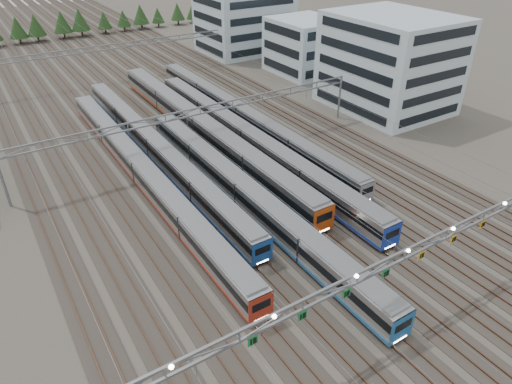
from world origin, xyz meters
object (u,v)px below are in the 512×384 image
train_c (244,193)px  depot_bldg_north (244,22)px  train_f (242,115)px  gantry_near (405,257)px  train_b (155,147)px  train_a (142,171)px  train_d (201,127)px  depot_bldg_mid (306,46)px  gantry_mid (201,116)px  gantry_far (110,51)px  train_e (248,139)px  depot_bldg_south (389,63)px

train_c → depot_bldg_north: bearing=58.8°
train_f → gantry_near: size_ratio=1.12×
train_b → train_f: size_ratio=0.97×
train_a → depot_bldg_north: bearing=47.7°
train_d → depot_bldg_mid: 43.73m
train_c → train_d: size_ratio=0.84×
train_c → train_f: 26.68m
train_b → train_c: train_c is taller
gantry_mid → depot_bldg_mid: depot_bldg_mid is taller
train_a → gantry_far: (11.25, 48.80, 4.39)m
train_f → depot_bldg_north: (27.03, 43.94, 5.74)m
gantry_near → gantry_far: bearing=90.0°
train_e → train_c: bearing=-123.6°
train_f → gantry_mid: (-11.25, -6.66, 4.47)m
gantry_near → depot_bldg_north: (38.33, 90.72, 0.58)m
train_d → gantry_mid: size_ratio=1.13×
train_c → depot_bldg_north: (40.53, 66.95, 5.61)m
gantry_near → train_f: bearing=76.4°
train_b → depot_bldg_south: (46.13, -2.94, 6.71)m
train_b → depot_bldg_mid: 52.72m
train_d → gantry_mid: (-2.25, -4.88, 4.12)m
train_e → gantry_mid: bearing=157.6°
train_d → gantry_far: (-2.25, 40.12, 4.12)m
train_b → depot_bldg_south: size_ratio=2.76×
train_b → train_e: train_e is taller
train_b → depot_bldg_north: 66.02m
train_a → depot_bldg_south: bearing=4.0°
gantry_mid → train_a: bearing=-161.3°
train_d → gantry_mid: 6.77m
train_b → train_e: (13.50, -5.44, 0.14)m
gantry_near → depot_bldg_north: depot_bldg_north is taller
train_d → depot_bldg_mid: size_ratio=3.98×
gantry_far → depot_bldg_mid: bearing=-25.1°
train_d → train_e: size_ratio=1.05×
depot_bldg_south → depot_bldg_mid: 26.59m
gantry_near → depot_bldg_north: size_ratio=2.56×
train_a → train_c: 15.44m
train_e → gantry_far: bearing=98.0°
train_a → train_f: bearing=24.9°
train_e → depot_bldg_south: size_ratio=2.77×
depot_bldg_south → depot_bldg_mid: (0.87, 26.45, -2.55)m
train_a → train_f: size_ratio=0.97×
train_c → depot_bldg_north: size_ratio=2.42×
gantry_mid → depot_bldg_south: 39.45m
train_d → gantry_mid: gantry_mid is taller
gantry_near → depot_bldg_mid: (40.30, 66.28, -0.99)m
train_c → gantry_near: gantry_near is taller
train_d → depot_bldg_north: bearing=51.8°
train_b → train_c: bearing=-76.7°
gantry_near → depot_bldg_mid: bearing=58.7°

